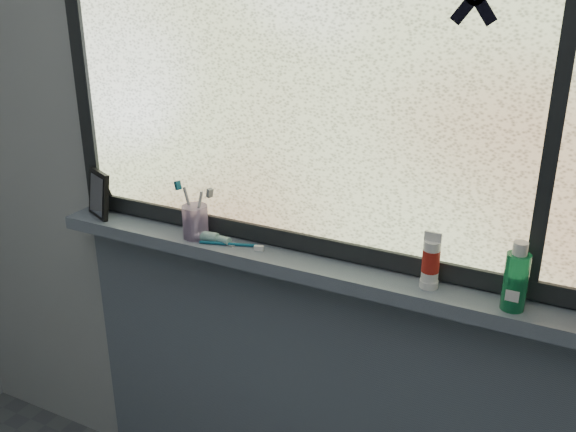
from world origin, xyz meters
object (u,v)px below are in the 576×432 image
(vanity_mirror, at_px, (99,194))
(toothbrush_cup, at_px, (195,222))
(cream_tube, at_px, (431,258))
(mouthwash_bottle, at_px, (516,276))

(vanity_mirror, distance_m, toothbrush_cup, 0.37)
(vanity_mirror, xyz_separation_m, cream_tube, (1.08, 0.00, 0.01))
(vanity_mirror, height_order, toothbrush_cup, vanity_mirror)
(mouthwash_bottle, xyz_separation_m, cream_tube, (-0.21, 0.02, -0.01))
(mouthwash_bottle, relative_size, cream_tube, 1.32)
(toothbrush_cup, bearing_deg, cream_tube, 0.66)
(mouthwash_bottle, height_order, cream_tube, mouthwash_bottle)
(vanity_mirror, bearing_deg, toothbrush_cup, 24.18)
(cream_tube, bearing_deg, toothbrush_cup, -179.34)
(toothbrush_cup, xyz_separation_m, mouthwash_bottle, (0.91, -0.01, 0.04))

